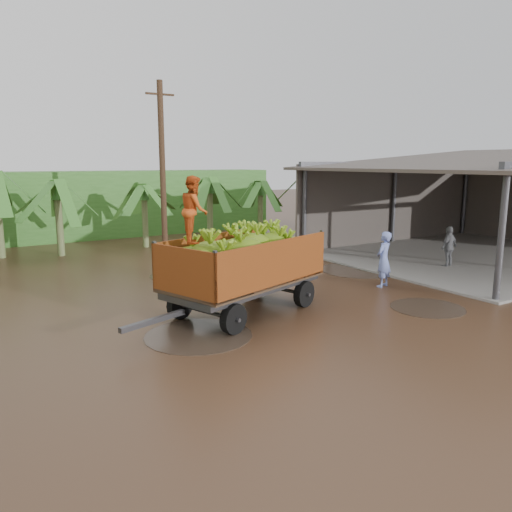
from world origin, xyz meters
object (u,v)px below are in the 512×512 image
(banana_trailer, at_px, (243,263))
(utility_pole, at_px, (163,171))
(man_grey, at_px, (449,247))
(man_blue, at_px, (384,259))

(banana_trailer, distance_m, utility_pole, 8.66)
(utility_pole, bearing_deg, man_grey, -40.07)
(banana_trailer, height_order, man_grey, banana_trailer)
(man_blue, relative_size, utility_pole, 0.25)
(man_grey, xyz_separation_m, utility_pole, (-8.81, 7.41, 2.89))
(man_blue, bearing_deg, utility_pole, -80.60)
(banana_trailer, height_order, man_blue, banana_trailer)
(banana_trailer, xyz_separation_m, utility_pole, (1.04, 8.27, 2.32))
(banana_trailer, bearing_deg, utility_pole, 64.46)
(banana_trailer, relative_size, man_blue, 3.43)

